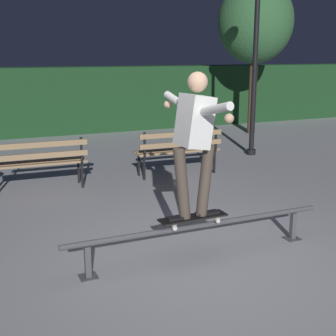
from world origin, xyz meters
TOP-DOWN VIEW (x-y plane):
  - ground_plane at (0.00, 0.00)m, footprint 90.00×90.00m
  - hedge_backdrop at (0.00, 9.31)m, footprint 24.00×1.20m
  - grind_rail at (0.00, 0.16)m, footprint 3.11×0.18m
  - skateboard at (-0.09, 0.16)m, footprint 0.79×0.22m
  - skateboarder at (-0.09, 0.16)m, footprint 0.62×1.41m
  - park_bench_leftmost at (-1.27, 3.52)m, footprint 1.61×0.46m
  - park_bench_left_center at (1.27, 3.52)m, footprint 1.61×0.46m
  - tree_far_right at (5.16, 7.02)m, footprint 2.04×2.04m
  - lamp_post_right at (3.55, 4.55)m, footprint 0.32×0.32m

SIDE VIEW (x-z plane):
  - ground_plane at x=0.00m, z-range 0.00..0.00m
  - grind_rail at x=0.00m, z-range 0.12..0.52m
  - skateboard at x=-0.09m, z-range 0.43..0.52m
  - park_bench_leftmost at x=-1.27m, z-range 0.10..0.98m
  - park_bench_left_center at x=1.27m, z-range 0.10..0.98m
  - hedge_backdrop at x=0.00m, z-range 0.00..1.85m
  - skateboarder at x=-0.09m, z-range 0.63..2.19m
  - lamp_post_right at x=3.55m, z-range 0.53..4.43m
  - tree_far_right at x=5.16m, z-range 0.95..5.14m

